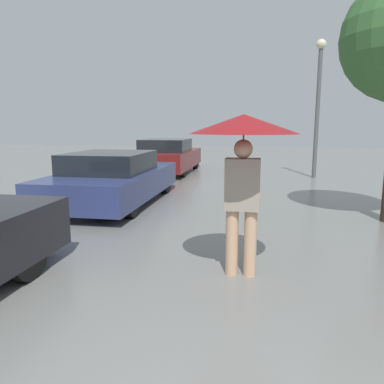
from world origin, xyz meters
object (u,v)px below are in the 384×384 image
Objects in this scene: parked_car_middle at (113,179)px; parked_car_farthest at (167,156)px; street_lamp at (318,94)px; pedestrian at (243,143)px.

parked_car_middle is 1.00× the size of parked_car_farthest.
parked_car_farthest is at bearing 173.37° from street_lamp.
street_lamp is at bearing 76.90° from pedestrian.
pedestrian is at bearing -71.38° from parked_car_farthest.
parked_car_farthest is at bearing 108.62° from pedestrian.
street_lamp reaches higher than pedestrian.
pedestrian reaches higher than parked_car_middle.
parked_car_middle is at bearing -88.64° from parked_car_farthest.
parked_car_farthest reaches higher than parked_car_middle.
pedestrian is 0.42× the size of street_lamp.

